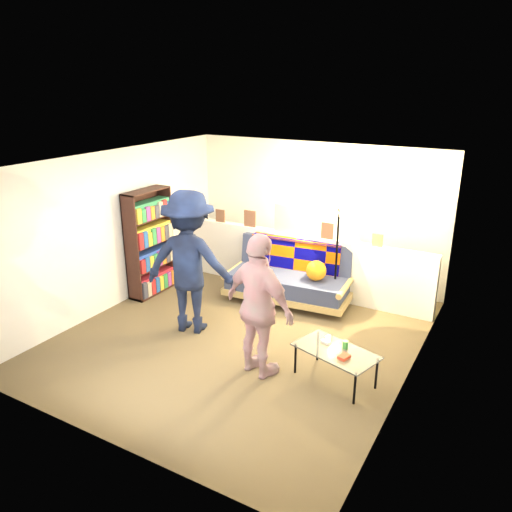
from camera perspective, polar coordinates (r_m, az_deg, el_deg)
The scene contains 10 objects.
ground at distance 7.03m, azimuth -1.63°, elevation -9.05°, with size 5.00×5.00×0.00m, color brown.
room_shell at distance 6.79m, azimuth 0.30°, elevation 5.12°, with size 4.60×5.05×2.45m.
half_wall_ledge at distance 8.28m, azimuth 4.78°, elevation -0.77°, with size 4.45×0.15×1.00m, color silver.
ledge_decor at distance 8.14m, azimuth 3.41°, elevation 3.93°, with size 2.97×0.02×0.45m.
futon_sofa at distance 7.97m, azimuth 4.01°, elevation -2.39°, with size 2.04×1.12×0.84m.
bookshelf at distance 8.28m, azimuth -12.05°, elevation 1.12°, with size 0.29×0.87×1.73m.
coffee_table at distance 5.96m, azimuth 9.15°, elevation -10.83°, with size 1.07×0.78×0.50m.
floor_lamp at distance 7.58m, azimuth 9.53°, elevation 2.41°, with size 0.32×0.31×1.64m.
person_left at distance 6.87m, azimuth -7.57°, elevation -0.74°, with size 1.29×0.74×2.00m, color black.
person_right at distance 5.80m, azimuth 0.40°, elevation -5.81°, with size 1.03×0.43×1.76m, color pink.
Camera 1 is at (3.21, -5.27, 3.36)m, focal length 35.00 mm.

